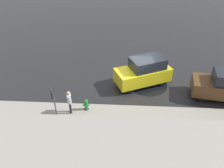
% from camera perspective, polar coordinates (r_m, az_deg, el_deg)
% --- Properties ---
extents(ground_plane, '(60.00, 60.00, 0.00)m').
position_cam_1_polar(ground_plane, '(16.26, 6.08, 0.19)').
color(ground_plane, black).
extents(kerb_strip, '(24.00, 3.20, 0.04)m').
position_cam_1_polar(kerb_strip, '(13.00, 6.68, -10.24)').
color(kerb_strip, gray).
rests_on(kerb_strip, ground).
extents(moving_hatchback, '(4.25, 3.16, 2.06)m').
position_cam_1_polar(moving_hatchback, '(15.75, 8.35, 3.20)').
color(moving_hatchback, yellow).
rests_on(moving_hatchback, ground).
extents(fire_hydrant, '(0.42, 0.31, 0.80)m').
position_cam_1_polar(fire_hydrant, '(13.67, -6.77, -5.41)').
color(fire_hydrant, '#197A2D').
rests_on(fire_hydrant, ground).
extents(pedestrian, '(0.35, 0.54, 1.62)m').
position_cam_1_polar(pedestrian, '(13.26, -11.08, -4.26)').
color(pedestrian, silver).
rests_on(pedestrian, ground).
extents(metal_railing, '(8.53, 0.04, 1.05)m').
position_cam_1_polar(metal_railing, '(11.99, 11.43, -10.85)').
color(metal_railing, '#B7BABF').
rests_on(metal_railing, ground).
extents(sign_post, '(0.07, 0.44, 2.40)m').
position_cam_1_polar(sign_post, '(12.38, -14.82, -4.42)').
color(sign_post, '#4C4C51').
rests_on(sign_post, ground).
extents(puddle_patch, '(2.88, 2.88, 0.01)m').
position_cam_1_polar(puddle_patch, '(16.23, 9.19, -0.16)').
color(puddle_patch, black).
rests_on(puddle_patch, ground).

